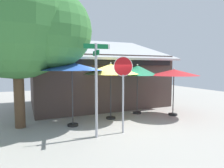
{
  "coord_description": "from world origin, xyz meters",
  "views": [
    {
      "loc": [
        -3.58,
        -7.25,
        2.43
      ],
      "look_at": [
        0.19,
        1.2,
        1.6
      ],
      "focal_mm": 31.4,
      "sensor_mm": 36.0,
      "label": 1
    }
  ],
  "objects": [
    {
      "name": "patio_umbrella_forest_green_right",
      "position": [
        1.68,
        1.34,
        2.22
      ],
      "size": [
        2.06,
        2.06,
        2.56
      ],
      "color": "black",
      "rests_on": "ground"
    },
    {
      "name": "ground_plane",
      "position": [
        0.0,
        0.0,
        -0.05
      ],
      "size": [
        28.0,
        28.0,
        0.1
      ],
      "primitive_type": "cube",
      "color": "#9E9B93"
    },
    {
      "name": "patio_umbrella_royal_blue_left",
      "position": [
        -1.85,
        0.56,
        2.42
      ],
      "size": [
        2.5,
        2.5,
        2.67
      ],
      "color": "black",
      "rests_on": "ground"
    },
    {
      "name": "patio_umbrella_mustard_center",
      "position": [
        0.01,
        0.94,
        2.3
      ],
      "size": [
        2.54,
        2.54,
        2.61
      ],
      "color": "black",
      "rests_on": "ground"
    },
    {
      "name": "shade_tree",
      "position": [
        -3.56,
        1.11,
        4.18
      ],
      "size": [
        5.12,
        4.71,
        6.64
      ],
      "color": "brown",
      "rests_on": "ground"
    },
    {
      "name": "stop_sign",
      "position": [
        -0.36,
        -1.01,
        1.91
      ],
      "size": [
        0.7,
        0.16,
        2.79
      ],
      "color": "#A8AAB2",
      "rests_on": "ground"
    },
    {
      "name": "cafe_building",
      "position": [
        0.64,
        4.63,
        1.63
      ],
      "size": [
        8.28,
        5.78,
        4.41
      ],
      "color": "#473833",
      "rests_on": "ground"
    },
    {
      "name": "street_sign_post",
      "position": [
        -1.39,
        -1.05,
        1.94
      ],
      "size": [
        0.89,
        0.83,
        3.19
      ],
      "color": "#A8AAB2",
      "rests_on": "ground"
    },
    {
      "name": "patio_umbrella_crimson_far_right",
      "position": [
        3.12,
        0.28,
        2.12
      ],
      "size": [
        2.4,
        2.4,
        2.36
      ],
      "color": "black",
      "rests_on": "ground"
    }
  ]
}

